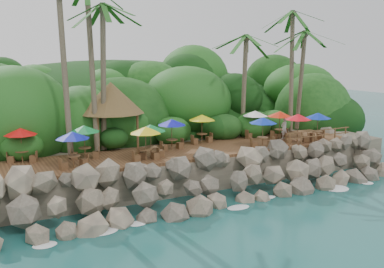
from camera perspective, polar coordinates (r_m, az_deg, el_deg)
ground at (r=26.31m, az=6.19°, el=-9.43°), size 140.00×140.00×0.00m
land_base at (r=39.81m, az=-6.72°, el=-1.01°), size 32.00×25.20×2.10m
jungle_hill at (r=46.96m, az=-10.00°, el=-0.64°), size 44.80×28.00×15.40m
seawall at (r=27.54m, az=3.90°, el=-5.95°), size 29.00×4.00×2.30m
terrace at (r=30.64m, az=0.00°, el=-2.21°), size 26.00×5.00×0.20m
jungle_foliage at (r=39.12m, az=-6.16°, el=-2.77°), size 44.00×16.00×12.00m
foam_line at (r=26.53m, az=5.82°, el=-9.18°), size 25.20×0.80×0.06m
palms at (r=33.33m, az=0.37°, el=16.13°), size 26.14×6.98×13.79m
palapa at (r=31.69m, az=-10.39°, el=4.62°), size 4.69×4.69×4.60m
dining_clusters at (r=30.34m, az=0.63°, el=1.28°), size 22.77×5.18×2.14m
railing at (r=34.06m, az=16.00°, el=-0.12°), size 6.10×0.10×1.00m
waiter at (r=35.06m, az=11.78°, el=0.74°), size 0.66×0.49×1.66m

